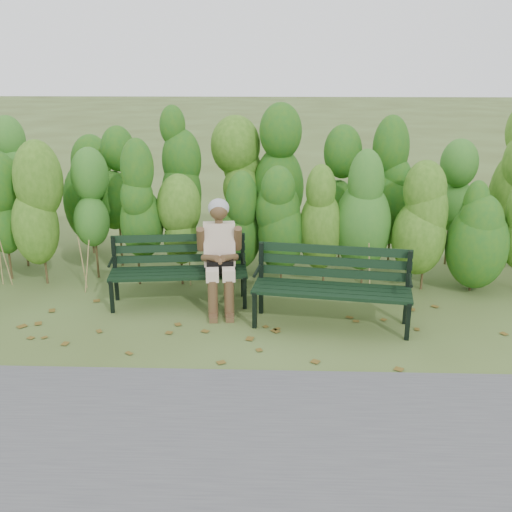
{
  "coord_description": "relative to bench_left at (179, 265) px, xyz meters",
  "views": [
    {
      "loc": [
        0.22,
        -6.1,
        2.91
      ],
      "look_at": [
        0.0,
        0.35,
        0.75
      ],
      "focal_mm": 42.0,
      "sensor_mm": 36.0,
      "label": 1
    }
  ],
  "objects": [
    {
      "name": "bench_left",
      "position": [
        0.0,
        0.0,
        0.0
      ],
      "size": [
        1.7,
        0.72,
        0.83
      ],
      "color": "black",
      "rests_on": "ground"
    },
    {
      "name": "bench_right",
      "position": [
        1.83,
        -0.56,
        0.03
      ],
      "size": [
        1.81,
        0.82,
        0.87
      ],
      "color": "black",
      "rests_on": "ground"
    },
    {
      "name": "leaf_litter",
      "position": [
        0.85,
        -0.81,
        -0.48
      ],
      "size": [
        5.49,
        2.16,
        0.01
      ],
      "color": "brown",
      "rests_on": "ground"
    },
    {
      "name": "footpath",
      "position": [
        0.96,
        -2.97,
        -0.48
      ],
      "size": [
        60.0,
        2.5,
        0.01
      ],
      "primitive_type": "cube",
      "color": "#474749",
      "rests_on": "ground"
    },
    {
      "name": "hedge_band",
      "position": [
        0.96,
        1.09,
        0.77
      ],
      "size": [
        11.04,
        1.67,
        2.42
      ],
      "color": "#47381E",
      "rests_on": "ground"
    },
    {
      "name": "seated_woman",
      "position": [
        0.52,
        -0.12,
        0.24
      ],
      "size": [
        0.56,
        0.82,
        1.31
      ],
      "color": "beige",
      "rests_on": "ground"
    },
    {
      "name": "ground",
      "position": [
        0.96,
        -0.77,
        -0.49
      ],
      "size": [
        80.0,
        80.0,
        0.0
      ],
      "primitive_type": "plane",
      "color": "#434F22"
    }
  ]
}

